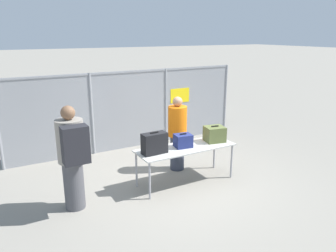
{
  "coord_description": "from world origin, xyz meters",
  "views": [
    {
      "loc": [
        -3.22,
        -5.19,
        2.95
      ],
      "look_at": [
        0.03,
        0.59,
        1.05
      ],
      "focal_mm": 35.0,
      "sensor_mm": 36.0,
      "label": 1
    }
  ],
  "objects_px": {
    "inspection_table": "(186,150)",
    "suitcase_navy": "(183,141)",
    "suitcase_black": "(154,143)",
    "suitcase_olive": "(215,134)",
    "utility_trailer": "(165,104)",
    "traveler_hooded": "(72,155)",
    "security_worker_near": "(177,133)"
  },
  "relations": [
    {
      "from": "security_worker_near",
      "to": "utility_trailer",
      "type": "relative_size",
      "value": 0.38
    },
    {
      "from": "suitcase_olive",
      "to": "suitcase_navy",
      "type": "bearing_deg",
      "value": 178.21
    },
    {
      "from": "traveler_hooded",
      "to": "suitcase_olive",
      "type": "bearing_deg",
      "value": -2.94
    },
    {
      "from": "inspection_table",
      "to": "utility_trailer",
      "type": "distance_m",
      "value": 5.58
    },
    {
      "from": "traveler_hooded",
      "to": "utility_trailer",
      "type": "height_order",
      "value": "traveler_hooded"
    },
    {
      "from": "inspection_table",
      "to": "suitcase_navy",
      "type": "bearing_deg",
      "value": 143.61
    },
    {
      "from": "suitcase_navy",
      "to": "security_worker_near",
      "type": "xyz_separation_m",
      "value": [
        0.24,
        0.62,
        -0.04
      ]
    },
    {
      "from": "suitcase_olive",
      "to": "utility_trailer",
      "type": "xyz_separation_m",
      "value": [
        1.59,
        5.06,
        -0.49
      ]
    },
    {
      "from": "suitcase_olive",
      "to": "utility_trailer",
      "type": "bearing_deg",
      "value": 72.58
    },
    {
      "from": "suitcase_navy",
      "to": "traveler_hooded",
      "type": "bearing_deg",
      "value": -179.52
    },
    {
      "from": "security_worker_near",
      "to": "utility_trailer",
      "type": "xyz_separation_m",
      "value": [
        2.11,
        4.42,
        -0.43
      ]
    },
    {
      "from": "suitcase_black",
      "to": "suitcase_navy",
      "type": "bearing_deg",
      "value": 4.19
    },
    {
      "from": "traveler_hooded",
      "to": "security_worker_near",
      "type": "relative_size",
      "value": 1.11
    },
    {
      "from": "inspection_table",
      "to": "utility_trailer",
      "type": "bearing_deg",
      "value": 65.58
    },
    {
      "from": "suitcase_black",
      "to": "suitcase_olive",
      "type": "bearing_deg",
      "value": 1.0
    },
    {
      "from": "suitcase_black",
      "to": "suitcase_navy",
      "type": "xyz_separation_m",
      "value": [
        0.66,
        0.05,
        -0.07
      ]
    },
    {
      "from": "suitcase_black",
      "to": "utility_trailer",
      "type": "xyz_separation_m",
      "value": [
        3.0,
        5.09,
        -0.54
      ]
    },
    {
      "from": "inspection_table",
      "to": "utility_trailer",
      "type": "relative_size",
      "value": 0.47
    },
    {
      "from": "suitcase_black",
      "to": "security_worker_near",
      "type": "bearing_deg",
      "value": 36.61
    },
    {
      "from": "suitcase_olive",
      "to": "traveler_hooded",
      "type": "xyz_separation_m",
      "value": [
        -2.93,
        0.01,
        0.09
      ]
    },
    {
      "from": "security_worker_near",
      "to": "suitcase_black",
      "type": "bearing_deg",
      "value": 30.12
    },
    {
      "from": "suitcase_navy",
      "to": "suitcase_olive",
      "type": "relative_size",
      "value": 0.8
    },
    {
      "from": "suitcase_navy",
      "to": "security_worker_near",
      "type": "bearing_deg",
      "value": 68.84
    },
    {
      "from": "suitcase_black",
      "to": "security_worker_near",
      "type": "distance_m",
      "value": 1.13
    },
    {
      "from": "traveler_hooded",
      "to": "suitcase_black",
      "type": "bearing_deg",
      "value": -3.98
    },
    {
      "from": "inspection_table",
      "to": "suitcase_navy",
      "type": "distance_m",
      "value": 0.19
    },
    {
      "from": "inspection_table",
      "to": "suitcase_olive",
      "type": "relative_size",
      "value": 4.5
    },
    {
      "from": "suitcase_black",
      "to": "traveler_hooded",
      "type": "bearing_deg",
      "value": 178.85
    },
    {
      "from": "suitcase_navy",
      "to": "utility_trailer",
      "type": "bearing_deg",
      "value": 65.04
    },
    {
      "from": "utility_trailer",
      "to": "inspection_table",
      "type": "bearing_deg",
      "value": -114.42
    },
    {
      "from": "suitcase_navy",
      "to": "security_worker_near",
      "type": "distance_m",
      "value": 0.67
    },
    {
      "from": "inspection_table",
      "to": "suitcase_olive",
      "type": "xyz_separation_m",
      "value": [
        0.71,
        0.01,
        0.21
      ]
    }
  ]
}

